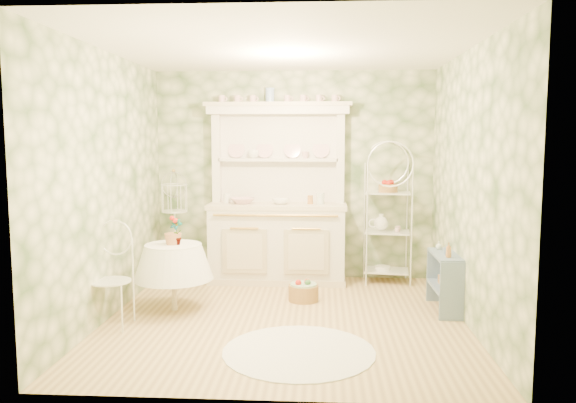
# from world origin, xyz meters

# --- Properties ---
(floor) EXTENTS (3.60, 3.60, 0.00)m
(floor) POSITION_xyz_m (0.00, 0.00, 0.00)
(floor) COLOR tan
(floor) RESTS_ON ground
(ceiling) EXTENTS (3.60, 3.60, 0.00)m
(ceiling) POSITION_xyz_m (0.00, 0.00, 2.70)
(ceiling) COLOR white
(ceiling) RESTS_ON floor
(wall_left) EXTENTS (3.60, 3.60, 0.00)m
(wall_left) POSITION_xyz_m (-1.80, 0.00, 1.35)
(wall_left) COLOR beige
(wall_left) RESTS_ON floor
(wall_right) EXTENTS (3.60, 3.60, 0.00)m
(wall_right) POSITION_xyz_m (1.80, 0.00, 1.35)
(wall_right) COLOR beige
(wall_right) RESTS_ON floor
(wall_back) EXTENTS (3.60, 3.60, 0.00)m
(wall_back) POSITION_xyz_m (0.00, 1.80, 1.35)
(wall_back) COLOR beige
(wall_back) RESTS_ON floor
(wall_front) EXTENTS (3.60, 3.60, 0.00)m
(wall_front) POSITION_xyz_m (0.00, -1.80, 1.35)
(wall_front) COLOR beige
(wall_front) RESTS_ON floor
(kitchen_dresser) EXTENTS (1.87, 0.61, 2.29)m
(kitchen_dresser) POSITION_xyz_m (-0.20, 1.52, 1.15)
(kitchen_dresser) COLOR white
(kitchen_dresser) RESTS_ON floor
(bakers_rack) EXTENTS (0.61, 0.47, 1.80)m
(bakers_rack) POSITION_xyz_m (1.20, 1.58, 0.90)
(bakers_rack) COLOR white
(bakers_rack) RESTS_ON floor
(side_shelf) EXTENTS (0.33, 0.72, 0.60)m
(side_shelf) POSITION_xyz_m (1.68, 0.40, 0.30)
(side_shelf) COLOR #6E86A4
(side_shelf) RESTS_ON floor
(round_table) EXTENTS (0.74, 0.74, 0.66)m
(round_table) POSITION_xyz_m (-1.20, 0.24, 0.33)
(round_table) COLOR white
(round_table) RESTS_ON floor
(cafe_chair) EXTENTS (0.37, 0.37, 0.76)m
(cafe_chair) POSITION_xyz_m (-1.68, -0.32, 0.38)
(cafe_chair) COLOR white
(cafe_chair) RESTS_ON floor
(birdcage_stand) EXTENTS (0.37, 0.37, 1.44)m
(birdcage_stand) POSITION_xyz_m (-1.51, 1.46, 0.72)
(birdcage_stand) COLOR white
(birdcage_stand) RESTS_ON floor
(floor_basket) EXTENTS (0.37, 0.37, 0.20)m
(floor_basket) POSITION_xyz_m (0.17, 0.67, 0.10)
(floor_basket) COLOR #A87C43
(floor_basket) RESTS_ON floor
(lace_rug) EXTENTS (1.34, 1.34, 0.01)m
(lace_rug) POSITION_xyz_m (0.18, -0.88, 0.01)
(lace_rug) COLOR white
(lace_rug) RESTS_ON floor
(bowl_floral) EXTENTS (0.39, 0.39, 0.08)m
(bowl_floral) POSITION_xyz_m (-0.64, 1.49, 1.02)
(bowl_floral) COLOR white
(bowl_floral) RESTS_ON kitchen_dresser
(bowl_white) EXTENTS (0.29, 0.29, 0.07)m
(bowl_white) POSITION_xyz_m (-0.15, 1.46, 1.02)
(bowl_white) COLOR white
(bowl_white) RESTS_ON kitchen_dresser
(cup_left) EXTENTS (0.14, 0.14, 0.11)m
(cup_left) POSITION_xyz_m (-0.52, 1.68, 1.61)
(cup_left) COLOR white
(cup_left) RESTS_ON kitchen_dresser
(cup_right) EXTENTS (0.10, 0.10, 0.09)m
(cup_right) POSITION_xyz_m (0.15, 1.68, 1.61)
(cup_right) COLOR white
(cup_right) RESTS_ON kitchen_dresser
(potted_geranium) EXTENTS (0.17, 0.15, 0.27)m
(potted_geranium) POSITION_xyz_m (-1.16, 0.22, 0.85)
(potted_geranium) COLOR #3F7238
(potted_geranium) RESTS_ON round_table
(bottle_amber) EXTENTS (0.07, 0.07, 0.16)m
(bottle_amber) POSITION_xyz_m (1.67, 0.21, 0.68)
(bottle_amber) COLOR #AF7337
(bottle_amber) RESTS_ON side_shelf
(bottle_blue) EXTENTS (0.05, 0.05, 0.10)m
(bottle_blue) POSITION_xyz_m (1.68, 0.39, 0.65)
(bottle_blue) COLOR #85A2D6
(bottle_blue) RESTS_ON side_shelf
(bottle_glass) EXTENTS (0.09, 0.09, 0.09)m
(bottle_glass) POSITION_xyz_m (1.66, 0.64, 0.65)
(bottle_glass) COLOR silver
(bottle_glass) RESTS_ON side_shelf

